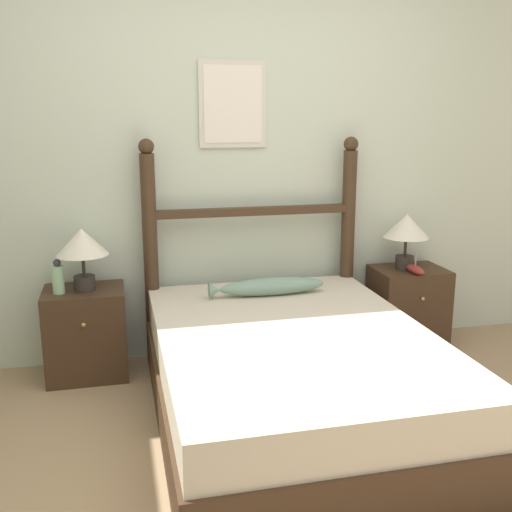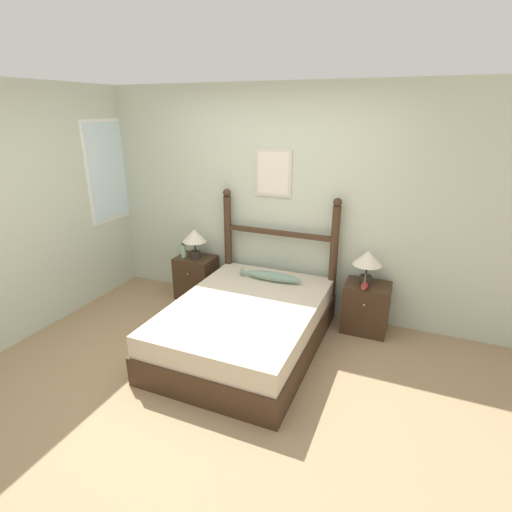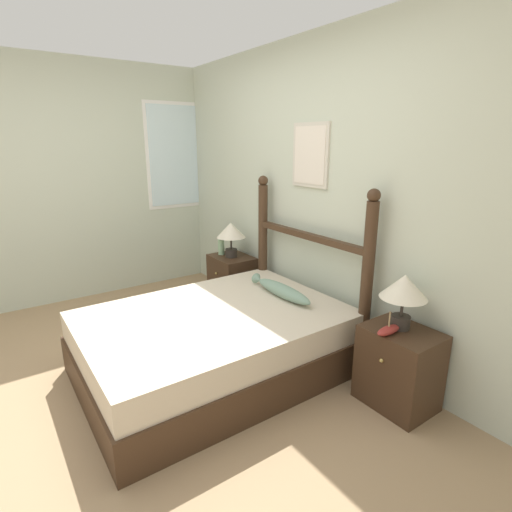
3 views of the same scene
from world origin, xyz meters
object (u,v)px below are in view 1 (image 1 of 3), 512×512
Objects in this scene: bottle at (58,278)px; model_boat at (415,269)px; nightstand_left at (86,333)px; nightstand_right at (407,307)px; table_lamp_right at (406,229)px; fish_pillow at (269,287)px; bed at (293,376)px; table_lamp_left at (82,245)px.

bottle reaches higher than model_boat.
nightstand_left is 2.10m from nightstand_right.
fish_pillow is (-0.99, -0.20, -0.27)m from table_lamp_right.
nightstand_right is (1.05, 0.80, 0.03)m from bed.
nightstand_right reaches higher than bed.
table_lamp_left and table_lamp_right have the same top height.
bed is 1.28m from model_boat.
bottle is 0.29× the size of fish_pillow.
model_boat is (1.03, 0.69, 0.33)m from bed.
table_lamp_right reaches higher than fish_pillow.
table_lamp_left is 0.52× the size of fish_pillow.
table_lamp_right is 2.21m from bottle.
nightstand_left and nightstand_right have the same top height.
nightstand_left is at bearing 20.68° from bottle.
nightstand_right is at bearing 77.74° from model_boat.
fish_pillow reaches higher than bed.
model_boat is (-0.03, -0.12, 0.30)m from nightstand_right.
table_lamp_left is at bearing 14.60° from bottle.
bed is 2.71× the size of fish_pillow.
table_lamp_right is (-0.03, 0.01, 0.54)m from nightstand_right.
table_lamp_right reaches higher than nightstand_right.
table_lamp_left is 1.83× the size of model_boat.
table_lamp_right is at bearing 11.61° from fish_pillow.
model_boat is 1.00m from fish_pillow.
nightstand_right is at bearing 1.27° from bottle.
bed is 9.44× the size of bottle.
bed is at bearing -142.57° from nightstand_right.
model_boat reaches higher than bed.
nightstand_left is at bearing 170.12° from fish_pillow.
bed is 1.43m from table_lamp_left.
bottle is at bearing -159.32° from nightstand_left.
table_lamp_left reaches higher than bottle.
model_boat is (2.08, -0.12, 0.30)m from nightstand_left.
bed is 1.42m from table_lamp_right.
nightstand_left is at bearing -179.60° from table_lamp_right.
nightstand_right is 0.54m from table_lamp_right.
model_boat is (2.21, -0.07, -0.06)m from bottle.
table_lamp_right reaches higher than bottle.
table_lamp_left is 2.08m from model_boat.
table_lamp_right is 1.04m from fish_pillow.
nightstand_right is at bearing 10.44° from fish_pillow.
table_lamp_right is at bearing 1.67° from bottle.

